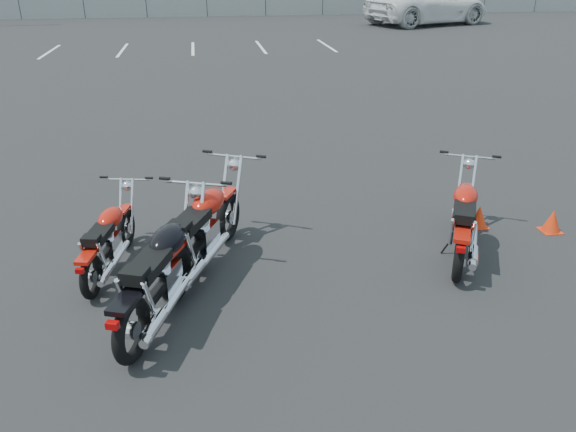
{
  "coord_description": "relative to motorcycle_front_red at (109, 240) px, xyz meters",
  "views": [
    {
      "loc": [
        -0.78,
        -5.72,
        3.59
      ],
      "look_at": [
        0.2,
        0.6,
        0.65
      ],
      "focal_mm": 35.0,
      "sensor_mm": 36.0,
      "label": 1
    }
  ],
  "objects": [
    {
      "name": "ground",
      "position": [
        2.03,
        -0.75,
        -0.42
      ],
      "size": [
        120.0,
        120.0,
        0.0
      ],
      "primitive_type": "plane",
      "color": "black",
      "rests_on": "ground"
    },
    {
      "name": "motorcycle_front_red",
      "position": [
        0.0,
        0.0,
        0.0
      ],
      "size": [
        0.79,
        1.87,
        0.92
      ],
      "color": "black",
      "rests_on": "ground"
    },
    {
      "name": "motorcycle_second_black",
      "position": [
        0.73,
        -1.09,
        0.11
      ],
      "size": [
        1.29,
        2.35,
        1.17
      ],
      "color": "black",
      "rests_on": "ground"
    },
    {
      "name": "motorcycle_third_red",
      "position": [
        1.17,
        -0.13,
        0.11
      ],
      "size": [
        1.45,
        2.32,
        1.17
      ],
      "color": "black",
      "rests_on": "ground"
    },
    {
      "name": "motorcycle_rear_red",
      "position": [
        4.54,
        -0.26,
        0.07
      ],
      "size": [
        1.37,
        2.11,
        1.07
      ],
      "color": "black",
      "rests_on": "ground"
    },
    {
      "name": "training_cone_near",
      "position": [
        5.15,
        0.46,
        -0.26
      ],
      "size": [
        0.27,
        0.27,
        0.32
      ],
      "color": "red",
      "rests_on": "ground"
    },
    {
      "name": "training_cone_far",
      "position": [
        6.12,
        0.15,
        -0.25
      ],
      "size": [
        0.28,
        0.28,
        0.33
      ],
      "color": "red",
      "rests_on": "ground"
    },
    {
      "name": "chainlink_fence",
      "position": [
        2.03,
        34.25,
        0.48
      ],
      "size": [
        80.06,
        0.06,
        1.8
      ],
      "color": "gray",
      "rests_on": "ground"
    },
    {
      "name": "parking_line_stripes",
      "position": [
        -0.47,
        19.25,
        -0.42
      ],
      "size": [
        15.12,
        4.0,
        0.01
      ],
      "color": "silver",
      "rests_on": "ground"
    }
  ]
}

